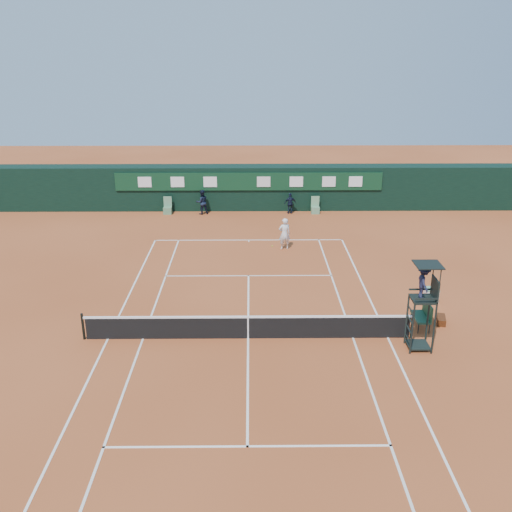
% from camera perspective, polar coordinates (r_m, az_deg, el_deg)
% --- Properties ---
extents(ground, '(90.00, 90.00, 0.00)m').
position_cam_1_polar(ground, '(22.55, -0.79, -8.23)').
color(ground, '#B15329').
rests_on(ground, ground).
extents(court_lines, '(11.05, 23.85, 0.01)m').
position_cam_1_polar(court_lines, '(22.55, -0.79, -8.21)').
color(court_lines, silver).
rests_on(court_lines, ground).
extents(tennis_net, '(12.90, 0.10, 1.10)m').
position_cam_1_polar(tennis_net, '(22.31, -0.80, -7.08)').
color(tennis_net, black).
rests_on(tennis_net, ground).
extents(back_wall, '(40.00, 1.65, 3.00)m').
position_cam_1_polar(back_wall, '(39.63, -0.72, 6.88)').
color(back_wall, black).
rests_on(back_wall, ground).
extents(linesman_chair_left, '(0.55, 0.50, 1.15)m').
position_cam_1_polar(linesman_chair_left, '(39.12, -8.82, 4.65)').
color(linesman_chair_left, '#55825A').
rests_on(linesman_chair_left, ground).
extents(linesman_chair_right, '(0.55, 0.50, 1.15)m').
position_cam_1_polar(linesman_chair_right, '(38.96, 5.94, 4.72)').
color(linesman_chair_right, '#5D8E65').
rests_on(linesman_chair_right, ground).
extents(umpire_chair, '(0.96, 0.95, 3.42)m').
position_cam_1_polar(umpire_chair, '(21.65, 16.44, -3.16)').
color(umpire_chair, black).
rests_on(umpire_chair, ground).
extents(player_bench, '(0.56, 1.20, 1.10)m').
position_cam_1_polar(player_bench, '(24.09, 16.42, -5.56)').
color(player_bench, '#1B442F').
rests_on(player_bench, ground).
extents(tennis_bag, '(0.49, 0.81, 0.28)m').
position_cam_1_polar(tennis_bag, '(24.84, 18.02, -6.10)').
color(tennis_bag, black).
rests_on(tennis_bag, ground).
extents(cooler, '(0.57, 0.57, 0.65)m').
position_cam_1_polar(cooler, '(26.59, 17.11, -3.75)').
color(cooler, white).
rests_on(cooler, ground).
extents(tennis_ball, '(0.07, 0.07, 0.07)m').
position_cam_1_polar(tennis_ball, '(32.38, 1.63, 1.01)').
color(tennis_ball, '#B8DA32').
rests_on(tennis_ball, ground).
extents(player, '(0.72, 0.54, 1.79)m').
position_cam_1_polar(player, '(31.77, 2.86, 2.24)').
color(player, white).
rests_on(player, ground).
extents(ball_kid_left, '(0.97, 0.86, 1.66)m').
position_cam_1_polar(ball_kid_left, '(38.62, -5.42, 5.39)').
color(ball_kid_left, black).
rests_on(ball_kid_left, ground).
extents(ball_kid_right, '(0.88, 0.51, 1.42)m').
position_cam_1_polar(ball_kid_right, '(38.66, 3.45, 5.27)').
color(ball_kid_right, black).
rests_on(ball_kid_right, ground).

